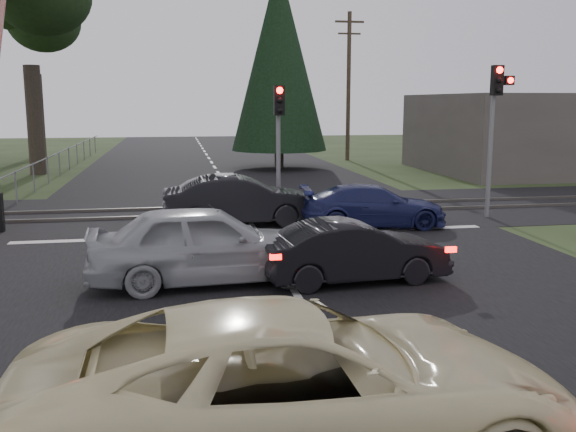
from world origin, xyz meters
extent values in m
plane|color=#283518|center=(0.00, 0.00, 0.00)|extent=(120.00, 120.00, 0.00)
cube|color=black|center=(0.00, 10.00, 0.01)|extent=(14.00, 100.00, 0.01)
cube|color=black|center=(0.00, 12.00, 0.01)|extent=(120.00, 8.00, 0.01)
cube|color=silver|center=(0.00, 8.20, 0.01)|extent=(13.00, 0.35, 0.00)
cube|color=#59544C|center=(0.00, 11.20, 0.05)|extent=(120.00, 0.12, 0.10)
cube|color=#59544C|center=(0.00, 12.80, 0.05)|extent=(120.00, 0.12, 0.10)
cylinder|color=slate|center=(7.50, 9.60, 1.90)|extent=(0.14, 0.14, 3.80)
cube|color=black|center=(7.50, 9.42, 4.25)|extent=(0.32, 0.24, 0.90)
sphere|color=#FF0C07|center=(7.50, 9.29, 4.55)|extent=(0.20, 0.20, 0.20)
sphere|color=black|center=(7.50, 9.29, 4.25)|extent=(0.18, 0.18, 0.18)
sphere|color=black|center=(7.50, 9.29, 3.95)|extent=(0.18, 0.18, 0.18)
cube|color=black|center=(7.88, 9.42, 4.25)|extent=(0.28, 0.22, 0.28)
sphere|color=#FF0C07|center=(7.88, 9.30, 4.25)|extent=(0.18, 0.18, 0.18)
cylinder|color=slate|center=(1.00, 10.80, 1.60)|extent=(0.14, 0.14, 3.20)
cube|color=black|center=(1.00, 10.62, 3.65)|extent=(0.32, 0.24, 0.90)
sphere|color=#FF0C07|center=(1.00, 10.49, 3.95)|extent=(0.20, 0.20, 0.20)
sphere|color=black|center=(1.00, 10.49, 3.65)|extent=(0.18, 0.18, 0.18)
sphere|color=black|center=(1.00, 10.49, 3.35)|extent=(0.18, 0.18, 0.18)
cylinder|color=#4C3D2D|center=(8.50, 30.00, 4.50)|extent=(0.26, 0.26, 9.00)
cube|color=#4C3D2D|center=(8.50, 30.00, 8.40)|extent=(1.80, 0.12, 0.12)
cube|color=#4C3D2D|center=(8.50, 30.00, 7.70)|extent=(1.40, 0.10, 0.10)
cylinder|color=#4C3D2D|center=(8.50, 55.00, 4.50)|extent=(0.26, 0.26, 9.00)
cube|color=#4C3D2D|center=(8.50, 55.00, 8.40)|extent=(1.80, 0.12, 0.12)
cube|color=#4C3D2D|center=(8.50, 55.00, 7.70)|extent=(1.40, 0.10, 0.10)
cylinder|color=#473D33|center=(-9.00, 25.00, 2.70)|extent=(0.80, 0.80, 5.40)
cylinder|color=#473D33|center=(-11.00, 36.00, 2.70)|extent=(0.80, 0.80, 5.40)
ellipsoid|color=black|center=(-11.00, 36.00, 9.60)|extent=(6.00, 6.00, 7.20)
cylinder|color=#473D33|center=(3.50, 26.00, 1.00)|extent=(0.50, 0.50, 2.00)
cone|color=black|center=(3.50, 26.00, 6.00)|extent=(5.20, 5.20, 10.00)
cube|color=#59514C|center=(18.00, 22.00, 2.00)|extent=(14.00, 10.00, 4.00)
imported|color=beige|center=(-1.04, -3.03, 0.79)|extent=(5.73, 2.73, 1.58)
imported|color=black|center=(1.31, 3.18, 0.62)|extent=(3.90, 1.66, 1.25)
imported|color=#9A9DA1|center=(-1.63, 3.63, 0.80)|extent=(4.80, 2.18, 1.60)
imported|color=navy|center=(3.46, 8.72, 0.61)|extent=(4.37, 2.11, 1.23)
imported|color=black|center=(-0.35, 9.67, 0.74)|extent=(4.48, 1.61, 1.47)
camera|label=1|loc=(-2.20, -9.00, 3.60)|focal=40.00mm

